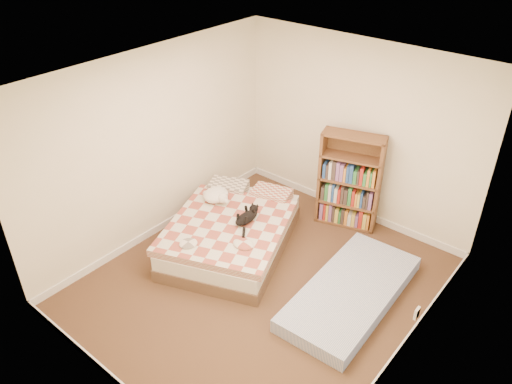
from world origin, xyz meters
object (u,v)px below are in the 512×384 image
Objects in this scene: black_cat at (248,217)px; white_dog at (216,195)px; bed at (233,231)px; bookshelf at (349,191)px; floor_mattress at (351,293)px.

white_dog is at bearing 160.32° from black_cat.
black_cat is at bearing -6.00° from bed.
bookshelf is at bearing 37.41° from bed.
white_dog is at bearing -152.28° from bookshelf.
white_dog reaches higher than floor_mattress.
bed is 1.66× the size of bookshelf.
floor_mattress is at bearing -17.11° from bed.
floor_mattress is 1.55m from black_cat.
bookshelf is at bearing 5.46° from white_dog.
bed is at bearing -178.24° from floor_mattress.
bookshelf is 1.50m from black_cat.
floor_mattress is 4.10× the size of white_dog.
floor_mattress is at bearing -74.24° from bookshelf.
floor_mattress is at bearing -10.24° from black_cat.
floor_mattress is (1.69, 0.12, -0.14)m from bed.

